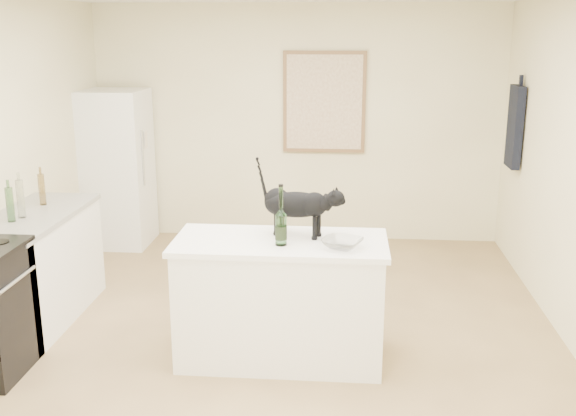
{
  "coord_description": "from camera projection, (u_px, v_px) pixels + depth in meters",
  "views": [
    {
      "loc": [
        0.54,
        -4.66,
        2.34
      ],
      "look_at": [
        0.15,
        -0.15,
        1.12
      ],
      "focal_mm": 41.93,
      "sensor_mm": 36.0,
      "label": 1
    }
  ],
  "objects": [
    {
      "name": "glass_bowl",
      "position": [
        342.0,
        243.0,
        4.53
      ],
      "size": [
        0.35,
        0.35,
        0.07
      ],
      "primitive_type": "imported",
      "rotation": [
        0.0,
        0.0,
        -0.41
      ],
      "color": "silver",
      "rests_on": "island_top"
    },
    {
      "name": "floor",
      "position": [
        270.0,
        344.0,
        5.14
      ],
      "size": [
        5.5,
        5.5,
        0.0
      ],
      "primitive_type": "plane",
      "color": "#A28456",
      "rests_on": "ground"
    },
    {
      "name": "left_cabinets",
      "position": [
        37.0,
        270.0,
        5.48
      ],
      "size": [
        0.6,
        1.4,
        0.86
      ],
      "primitive_type": "cube",
      "color": "white",
      "rests_on": "floor"
    },
    {
      "name": "artwork_canvas",
      "position": [
        324.0,
        102.0,
        7.31
      ],
      "size": [
        0.82,
        0.0,
        1.02
      ],
      "primitive_type": "cube",
      "color": "beige",
      "rests_on": "wall_back"
    },
    {
      "name": "hanging_garment",
      "position": [
        515.0,
        127.0,
        6.57
      ],
      "size": [
        0.08,
        0.34,
        0.8
      ],
      "primitive_type": "cube",
      "color": "black",
      "rests_on": "wall_right"
    },
    {
      "name": "artwork_frame",
      "position": [
        324.0,
        102.0,
        7.33
      ],
      "size": [
        0.9,
        0.03,
        1.1
      ],
      "primitive_type": "cube",
      "color": "brown",
      "rests_on": "wall_back"
    },
    {
      "name": "wall_back",
      "position": [
        297.0,
        124.0,
        7.45
      ],
      "size": [
        4.5,
        0.0,
        4.5
      ],
      "primitive_type": "plane",
      "rotation": [
        1.57,
        0.0,
        0.0
      ],
      "color": "#F0EABA",
      "rests_on": "ground"
    },
    {
      "name": "island_top",
      "position": [
        280.0,
        243.0,
        4.71
      ],
      "size": [
        1.5,
        0.7,
        0.04
      ],
      "primitive_type": "cube",
      "color": "white",
      "rests_on": "island_base"
    },
    {
      "name": "island_base",
      "position": [
        280.0,
        302.0,
        4.83
      ],
      "size": [
        1.44,
        0.67,
        0.86
      ],
      "primitive_type": "cube",
      "color": "white",
      "rests_on": "floor"
    },
    {
      "name": "fridge_paper",
      "position": [
        146.0,
        139.0,
        7.24
      ],
      "size": [
        0.02,
        0.14,
        0.18
      ],
      "primitive_type": "cube",
      "rotation": [
        0.0,
        0.0,
        0.09
      ],
      "color": "white",
      "rests_on": "fridge"
    },
    {
      "name": "fridge",
      "position": [
        116.0,
        168.0,
        7.34
      ],
      "size": [
        0.68,
        0.68,
        1.7
      ],
      "primitive_type": "cube",
      "color": "white",
      "rests_on": "floor"
    },
    {
      "name": "counter_bottle_cluster",
      "position": [
        24.0,
        198.0,
        5.3
      ],
      "size": [
        0.09,
        0.57,
        0.3
      ],
      "color": "brown",
      "rests_on": "left_countertop"
    },
    {
      "name": "black_cat",
      "position": [
        296.0,
        208.0,
        4.76
      ],
      "size": [
        0.61,
        0.34,
        0.41
      ],
      "primitive_type": null,
      "rotation": [
        0.0,
        0.0,
        -0.3
      ],
      "color": "black",
      "rests_on": "island_top"
    },
    {
      "name": "left_countertop",
      "position": [
        31.0,
        217.0,
        5.36
      ],
      "size": [
        0.62,
        1.44,
        0.04
      ],
      "primitive_type": "cube",
      "color": "gray",
      "rests_on": "left_cabinets"
    },
    {
      "name": "wine_bottle",
      "position": [
        281.0,
        219.0,
        4.55
      ],
      "size": [
        0.09,
        0.09,
        0.37
      ],
      "primitive_type": "cylinder",
      "rotation": [
        0.0,
        0.0,
        0.19
      ],
      "color": "#275F26",
      "rests_on": "island_top"
    },
    {
      "name": "wall_front",
      "position": [
        172.0,
        362.0,
        2.16
      ],
      "size": [
        4.5,
        0.0,
        4.5
      ],
      "primitive_type": "plane",
      "rotation": [
        -1.57,
        0.0,
        0.0
      ],
      "color": "#F0EABA",
      "rests_on": "ground"
    }
  ]
}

